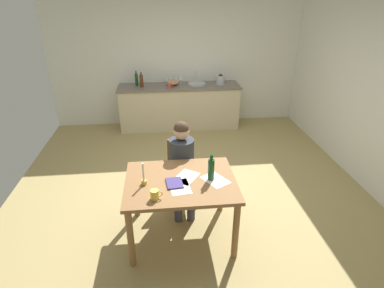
{
  "coord_description": "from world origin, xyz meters",
  "views": [
    {
      "loc": [
        -0.39,
        -3.95,
        2.62
      ],
      "look_at": [
        -0.01,
        -0.37,
        0.85
      ],
      "focal_mm": 29.11,
      "sensor_mm": 36.0,
      "label": 1
    }
  ],
  "objects_px": {
    "candlestick": "(144,178)",
    "sink_unit": "(197,84)",
    "person_seated": "(182,161)",
    "teacup_on_counter": "(170,86)",
    "coffee_mug": "(155,194)",
    "mixing_bowl": "(173,82)",
    "dining_table": "(181,189)",
    "wine_bottle_on_table": "(211,169)",
    "wine_glass_back_left": "(171,78)",
    "bottle_vinegar": "(141,81)",
    "stovetop_kettle": "(220,79)",
    "bottle_oil": "(137,79)",
    "wine_glass_back_right": "(166,79)",
    "wine_glass_near_sink": "(181,78)",
    "wine_glass_by_kettle": "(176,78)",
    "book_magazine": "(174,183)",
    "chair_at_table": "(182,169)"
  },
  "relations": [
    {
      "from": "candlestick",
      "to": "bottle_oil",
      "type": "bearing_deg",
      "value": 94.1
    },
    {
      "from": "wine_bottle_on_table",
      "to": "bottle_oil",
      "type": "xyz_separation_m",
      "value": [
        -0.97,
        3.39,
        0.14
      ]
    },
    {
      "from": "person_seated",
      "to": "teacup_on_counter",
      "type": "height_order",
      "value": "person_seated"
    },
    {
      "from": "teacup_on_counter",
      "to": "bottle_oil",
      "type": "bearing_deg",
      "value": 161.71
    },
    {
      "from": "dining_table",
      "to": "wine_bottle_on_table",
      "type": "height_order",
      "value": "wine_bottle_on_table"
    },
    {
      "from": "candlestick",
      "to": "sink_unit",
      "type": "xyz_separation_m",
      "value": [
        0.97,
        3.35,
        0.09
      ]
    },
    {
      "from": "wine_bottle_on_table",
      "to": "wine_glass_back_left",
      "type": "height_order",
      "value": "wine_bottle_on_table"
    },
    {
      "from": "person_seated",
      "to": "stovetop_kettle",
      "type": "bearing_deg",
      "value": 70.01
    },
    {
      "from": "teacup_on_counter",
      "to": "wine_glass_back_left",
      "type": "bearing_deg",
      "value": 81.35
    },
    {
      "from": "wine_bottle_on_table",
      "to": "teacup_on_counter",
      "type": "distance_m",
      "value": 3.19
    },
    {
      "from": "wine_glass_near_sink",
      "to": "teacup_on_counter",
      "type": "bearing_deg",
      "value": -129.25
    },
    {
      "from": "sink_unit",
      "to": "wine_glass_back_right",
      "type": "relative_size",
      "value": 2.34
    },
    {
      "from": "candlestick",
      "to": "bottle_oil",
      "type": "height_order",
      "value": "bottle_oil"
    },
    {
      "from": "sink_unit",
      "to": "chair_at_table",
      "type": "bearing_deg",
      "value": -101.17
    },
    {
      "from": "book_magazine",
      "to": "bottle_oil",
      "type": "height_order",
      "value": "bottle_oil"
    },
    {
      "from": "wine_glass_near_sink",
      "to": "teacup_on_counter",
      "type": "xyz_separation_m",
      "value": [
        -0.25,
        -0.3,
        -0.06
      ]
    },
    {
      "from": "wine_glass_back_right",
      "to": "wine_glass_back_left",
      "type": "bearing_deg",
      "value": 0.0
    },
    {
      "from": "dining_table",
      "to": "wine_glass_back_right",
      "type": "xyz_separation_m",
      "value": [
        -0.04,
        3.46,
        0.36
      ]
    },
    {
      "from": "coffee_mug",
      "to": "mixing_bowl",
      "type": "relative_size",
      "value": 0.48
    },
    {
      "from": "candlestick",
      "to": "wine_glass_near_sink",
      "type": "distance_m",
      "value": 3.56
    },
    {
      "from": "wine_glass_near_sink",
      "to": "wine_glass_back_left",
      "type": "bearing_deg",
      "value": 180.0
    },
    {
      "from": "wine_bottle_on_table",
      "to": "wine_glass_back_left",
      "type": "distance_m",
      "value": 3.49
    },
    {
      "from": "sink_unit",
      "to": "bottle_vinegar",
      "type": "bearing_deg",
      "value": -178.0
    },
    {
      "from": "chair_at_table",
      "to": "wine_glass_back_left",
      "type": "relative_size",
      "value": 5.61
    },
    {
      "from": "wine_glass_back_left",
      "to": "wine_glass_back_right",
      "type": "distance_m",
      "value": 0.1
    },
    {
      "from": "coffee_mug",
      "to": "wine_bottle_on_table",
      "type": "height_order",
      "value": "wine_bottle_on_table"
    },
    {
      "from": "person_seated",
      "to": "wine_glass_near_sink",
      "type": "height_order",
      "value": "person_seated"
    },
    {
      "from": "person_seated",
      "to": "wine_glass_back_right",
      "type": "distance_m",
      "value": 2.92
    },
    {
      "from": "wine_glass_near_sink",
      "to": "wine_glass_back_right",
      "type": "bearing_deg",
      "value": 180.0
    },
    {
      "from": "chair_at_table",
      "to": "stovetop_kettle",
      "type": "height_order",
      "value": "stovetop_kettle"
    },
    {
      "from": "sink_unit",
      "to": "teacup_on_counter",
      "type": "height_order",
      "value": "sink_unit"
    },
    {
      "from": "chair_at_table",
      "to": "wine_glass_back_left",
      "type": "bearing_deg",
      "value": 90.01
    },
    {
      "from": "wine_bottle_on_table",
      "to": "coffee_mug",
      "type": "bearing_deg",
      "value": -154.26
    },
    {
      "from": "dining_table",
      "to": "sink_unit",
      "type": "distance_m",
      "value": 3.38
    },
    {
      "from": "candlestick",
      "to": "stovetop_kettle",
      "type": "height_order",
      "value": "stovetop_kettle"
    },
    {
      "from": "book_magazine",
      "to": "mixing_bowl",
      "type": "relative_size",
      "value": 0.83
    },
    {
      "from": "teacup_on_counter",
      "to": "coffee_mug",
      "type": "bearing_deg",
      "value": -94.78
    },
    {
      "from": "bottle_vinegar",
      "to": "stovetop_kettle",
      "type": "height_order",
      "value": "bottle_vinegar"
    },
    {
      "from": "chair_at_table",
      "to": "wine_glass_back_right",
      "type": "distance_m",
      "value": 2.8
    },
    {
      "from": "wine_bottle_on_table",
      "to": "bottle_vinegar",
      "type": "xyz_separation_m",
      "value": [
        -0.87,
        3.29,
        0.13
      ]
    },
    {
      "from": "candlestick",
      "to": "book_magazine",
      "type": "xyz_separation_m",
      "value": [
        0.32,
        -0.03,
        -0.06
      ]
    },
    {
      "from": "candlestick",
      "to": "stovetop_kettle",
      "type": "distance_m",
      "value": 3.65
    },
    {
      "from": "wine_glass_back_right",
      "to": "mixing_bowl",
      "type": "bearing_deg",
      "value": -39.75
    },
    {
      "from": "sink_unit",
      "to": "bottle_oil",
      "type": "bearing_deg",
      "value": 177.1
    },
    {
      "from": "sink_unit",
      "to": "bottle_vinegar",
      "type": "distance_m",
      "value": 1.12
    },
    {
      "from": "person_seated",
      "to": "dining_table",
      "type": "bearing_deg",
      "value": -96.06
    },
    {
      "from": "candlestick",
      "to": "book_magazine",
      "type": "distance_m",
      "value": 0.33
    },
    {
      "from": "wine_glass_by_kettle",
      "to": "book_magazine",
      "type": "bearing_deg",
      "value": -93.76
    },
    {
      "from": "coffee_mug",
      "to": "teacup_on_counter",
      "type": "relative_size",
      "value": 1.14
    },
    {
      "from": "dining_table",
      "to": "bottle_oil",
      "type": "xyz_separation_m",
      "value": [
        -0.64,
        3.38,
        0.38
      ]
    }
  ]
}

